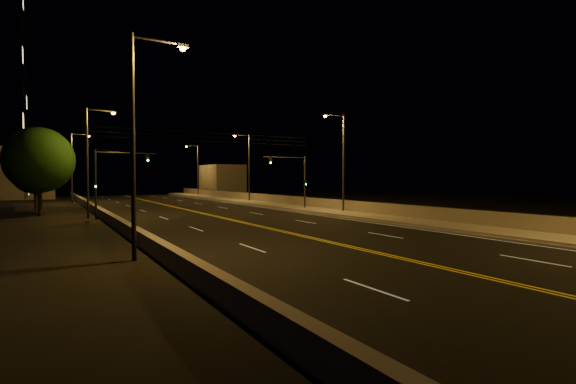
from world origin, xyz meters
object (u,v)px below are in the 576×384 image
streetlight_4 (139,131)px  streetlight_2 (247,163)px  traffic_signal_left (109,175)px  traffic_signal_right (297,176)px  streetlight_5 (90,155)px  tree_1 (35,172)px  streetlight_6 (74,163)px  tree_0 (39,160)px  streetlight_1 (341,157)px  streetlight_3 (196,167)px

streetlight_4 → streetlight_2: bearing=58.8°
traffic_signal_left → traffic_signal_right: bearing=0.0°
streetlight_5 → tree_1: 13.47m
streetlight_6 → tree_0: bearing=-101.2°
streetlight_6 → tree_0: 20.25m
streetlight_1 → streetlight_6: 38.77m
streetlight_2 → streetlight_4: same height
traffic_signal_left → streetlight_4: bearing=-93.4°
streetlight_3 → streetlight_6: same height
streetlight_3 → traffic_signal_left: (-20.31, -39.05, -1.82)m
streetlight_3 → tree_1: streetlight_3 is taller
streetlight_4 → streetlight_6: bearing=90.0°
streetlight_4 → streetlight_5: bearing=90.0°
streetlight_4 → tree_0: (-3.94, 26.14, -0.40)m
streetlight_4 → streetlight_6: (0.00, 46.00, 0.00)m
streetlight_3 → tree_1: size_ratio=1.45×
traffic_signal_right → tree_1: bearing=148.2°
traffic_signal_left → tree_1: bearing=110.3°
streetlight_2 → streetlight_5: same height
streetlight_5 → traffic_signal_right: 20.14m
streetlight_1 → tree_1: 33.26m
streetlight_6 → tree_1: bearing=-111.1°
streetlight_6 → traffic_signal_left: size_ratio=1.65×
streetlight_2 → tree_1: 25.93m
streetlight_5 → traffic_signal_left: bearing=-64.4°
streetlight_6 → tree_1: streetlight_6 is taller
streetlight_2 → tree_0: bearing=-159.8°
traffic_signal_right → tree_1: 28.62m
streetlight_5 → traffic_signal_right: streetlight_5 is taller
streetlight_2 → tree_1: size_ratio=1.45×
streetlight_4 → traffic_signal_right: 27.92m
streetlight_2 → traffic_signal_right: 16.17m
streetlight_2 → traffic_signal_left: streetlight_2 is taller
streetlight_5 → streetlight_1: bearing=-20.9°
streetlight_1 → streetlight_5: 22.98m
traffic_signal_right → tree_1: (-24.32, 15.08, 0.47)m
traffic_signal_right → tree_0: 24.80m
streetlight_1 → streetlight_3: same height
streetlight_3 → traffic_signal_right: size_ratio=1.65×
streetlight_4 → streetlight_1: bearing=32.6°
streetlight_2 → tree_1: streetlight_2 is taller
traffic_signal_right → streetlight_5: bearing=173.1°
streetlight_1 → streetlight_4: (-21.47, -13.72, 0.00)m
streetlight_1 → streetlight_5: size_ratio=1.00×
streetlight_1 → streetlight_2: same height
streetlight_6 → streetlight_5: bearing=-90.0°
streetlight_3 → tree_1: bearing=-137.2°
streetlight_6 → traffic_signal_right: bearing=-53.1°
streetlight_6 → streetlight_4: bearing=-90.0°
streetlight_1 → streetlight_4: size_ratio=1.00×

